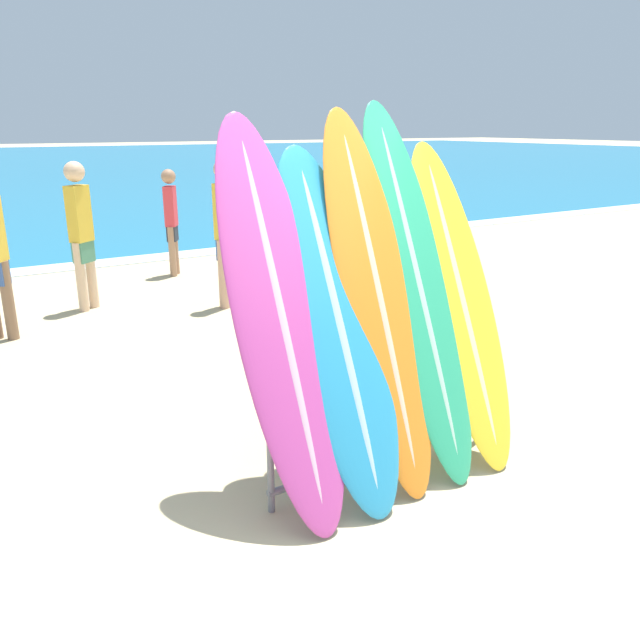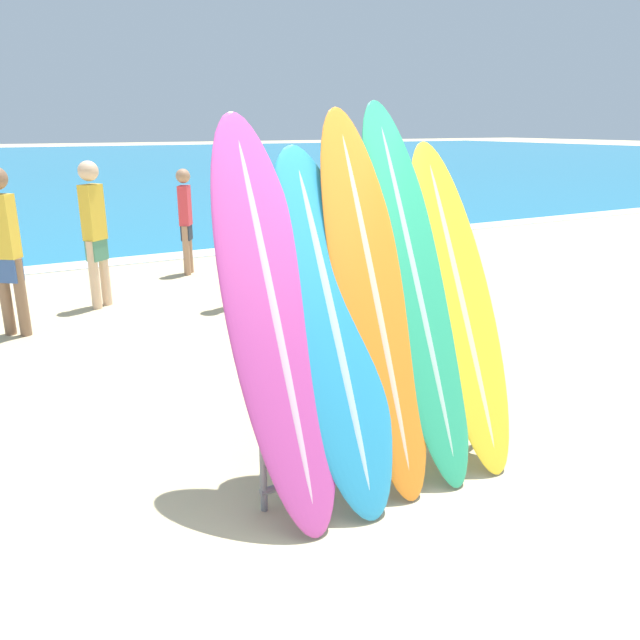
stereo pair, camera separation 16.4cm
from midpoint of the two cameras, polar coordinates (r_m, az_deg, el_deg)
ground_plane at (r=3.56m, az=11.30°, el=-19.46°), size 160.00×160.00×0.00m
ocean_water at (r=39.57m, az=-26.59°, el=12.59°), size 120.00×60.00×0.01m
surfboard_rack at (r=3.89m, az=6.95°, el=-8.40°), size 1.65×0.04×0.79m
surfboard_slot_0 at (r=3.42m, az=-2.92°, el=0.17°), size 0.55×1.09×2.21m
surfboard_slot_1 at (r=3.57m, az=2.39°, el=-0.61°), size 0.59×1.05×2.02m
surfboard_slot_2 at (r=3.73m, az=6.19°, el=1.80°), size 0.51×1.01×2.24m
surfboard_slot_3 at (r=3.93m, az=9.87°, el=2.79°), size 0.50×1.09×2.28m
surfboard_slot_4 at (r=4.13m, az=13.79°, el=1.41°), size 0.53×0.98×2.02m
person_near_water at (r=7.06m, az=-26.22°, el=6.08°), size 0.30×0.28×1.73m
person_mid_beach at (r=9.33m, az=-11.69°, el=9.15°), size 0.24×0.26×1.52m
person_far_left at (r=7.49m, az=-6.97°, el=8.36°), size 0.30×0.26×1.75m
person_far_right at (r=7.83m, az=-19.36°, el=7.83°), size 0.29×0.28×1.73m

